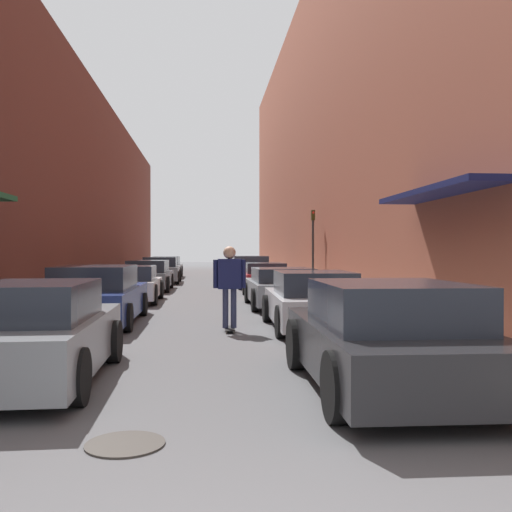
{
  "coord_description": "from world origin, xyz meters",
  "views": [
    {
      "loc": [
        0.07,
        -2.04,
        1.71
      ],
      "look_at": [
        1.29,
        11.9,
        1.57
      ],
      "focal_mm": 40.0,
      "sensor_mm": 36.0,
      "label": 1
    }
  ],
  "objects_px": {
    "parked_car_right_1": "(312,301)",
    "parked_car_right_5": "(243,269)",
    "parked_car_left_0": "(24,334)",
    "parked_car_left_5": "(167,267)",
    "parked_car_left_1": "(97,296)",
    "parked_car_right_4": "(250,271)",
    "parked_car_right_2": "(282,288)",
    "parked_car_left_2": "(129,284)",
    "parked_car_left_4": "(161,271)",
    "manhole_cover": "(125,444)",
    "parked_car_right_0": "(387,338)",
    "parked_car_left_3": "(148,276)",
    "traffic_light": "(313,239)",
    "parked_car_right_3": "(263,278)",
    "skateboarder": "(230,279)"
  },
  "relations": [
    {
      "from": "parked_car_left_0",
      "to": "parked_car_left_5",
      "type": "bearing_deg",
      "value": 90.19
    },
    {
      "from": "parked_car_left_0",
      "to": "parked_car_left_1",
      "type": "relative_size",
      "value": 0.83
    },
    {
      "from": "parked_car_left_1",
      "to": "parked_car_left_2",
      "type": "relative_size",
      "value": 1.2
    },
    {
      "from": "manhole_cover",
      "to": "parked_car_left_2",
      "type": "bearing_deg",
      "value": 97.42
    },
    {
      "from": "parked_car_right_0",
      "to": "parked_car_right_3",
      "type": "relative_size",
      "value": 0.9
    },
    {
      "from": "parked_car_right_3",
      "to": "skateboarder",
      "type": "bearing_deg",
      "value": -99.41
    },
    {
      "from": "parked_car_left_5",
      "to": "parked_car_right_0",
      "type": "height_order",
      "value": "parked_car_left_5"
    },
    {
      "from": "parked_car_left_3",
      "to": "parked_car_right_5",
      "type": "height_order",
      "value": "parked_car_left_3"
    },
    {
      "from": "parked_car_left_1",
      "to": "parked_car_right_4",
      "type": "relative_size",
      "value": 1.07
    },
    {
      "from": "parked_car_right_5",
      "to": "traffic_light",
      "type": "xyz_separation_m",
      "value": [
        2.58,
        -8.38,
        1.6
      ]
    },
    {
      "from": "parked_car_left_0",
      "to": "parked_car_right_5",
      "type": "relative_size",
      "value": 1.0
    },
    {
      "from": "parked_car_left_4",
      "to": "manhole_cover",
      "type": "height_order",
      "value": "parked_car_left_4"
    },
    {
      "from": "parked_car_left_3",
      "to": "parked_car_left_1",
      "type": "bearing_deg",
      "value": -90.45
    },
    {
      "from": "parked_car_right_1",
      "to": "parked_car_right_5",
      "type": "height_order",
      "value": "parked_car_right_1"
    },
    {
      "from": "parked_car_left_0",
      "to": "parked_car_right_1",
      "type": "distance_m",
      "value": 6.53
    },
    {
      "from": "parked_car_right_4",
      "to": "parked_car_left_0",
      "type": "bearing_deg",
      "value": -102.17
    },
    {
      "from": "parked_car_left_0",
      "to": "parked_car_left_2",
      "type": "relative_size",
      "value": 1.0
    },
    {
      "from": "parked_car_left_5",
      "to": "traffic_light",
      "type": "bearing_deg",
      "value": -54.94
    },
    {
      "from": "manhole_cover",
      "to": "traffic_light",
      "type": "height_order",
      "value": "traffic_light"
    },
    {
      "from": "parked_car_left_0",
      "to": "parked_car_left_5",
      "type": "distance_m",
      "value": 27.86
    },
    {
      "from": "parked_car_right_0",
      "to": "parked_car_right_1",
      "type": "xyz_separation_m",
      "value": [
        0.1,
        5.39,
        -0.04
      ]
    },
    {
      "from": "parked_car_left_0",
      "to": "parked_car_right_2",
      "type": "distance_m",
      "value": 10.52
    },
    {
      "from": "parked_car_left_0",
      "to": "parked_car_right_4",
      "type": "distance_m",
      "value": 21.39
    },
    {
      "from": "parked_car_left_3",
      "to": "parked_car_left_5",
      "type": "distance_m",
      "value": 11.04
    },
    {
      "from": "parked_car_left_0",
      "to": "parked_car_left_1",
      "type": "height_order",
      "value": "parked_car_left_1"
    },
    {
      "from": "parked_car_right_0",
      "to": "skateboarder",
      "type": "bearing_deg",
      "value": 108.12
    },
    {
      "from": "parked_car_left_4",
      "to": "parked_car_left_5",
      "type": "distance_m",
      "value": 5.57
    },
    {
      "from": "parked_car_right_0",
      "to": "parked_car_right_1",
      "type": "bearing_deg",
      "value": 88.98
    },
    {
      "from": "parked_car_right_4",
      "to": "parked_car_right_2",
      "type": "bearing_deg",
      "value": -89.52
    },
    {
      "from": "parked_car_right_4",
      "to": "traffic_light",
      "type": "relative_size",
      "value": 1.32
    },
    {
      "from": "parked_car_right_0",
      "to": "parked_car_right_5",
      "type": "bearing_deg",
      "value": 90.02
    },
    {
      "from": "parked_car_right_1",
      "to": "skateboarder",
      "type": "relative_size",
      "value": 2.3
    },
    {
      "from": "parked_car_left_3",
      "to": "manhole_cover",
      "type": "xyz_separation_m",
      "value": [
        1.72,
        -19.3,
        -0.61
      ]
    },
    {
      "from": "parked_car_left_0",
      "to": "traffic_light",
      "type": "distance_m",
      "value": 19.05
    },
    {
      "from": "parked_car_left_1",
      "to": "parked_car_right_0",
      "type": "xyz_separation_m",
      "value": [
        4.71,
        -6.7,
        0.0
      ]
    },
    {
      "from": "parked_car_left_4",
      "to": "parked_car_right_2",
      "type": "height_order",
      "value": "parked_car_left_4"
    },
    {
      "from": "parked_car_left_5",
      "to": "manhole_cover",
      "type": "xyz_separation_m",
      "value": [
        1.72,
        -30.34,
        -0.64
      ]
    },
    {
      "from": "parked_car_right_0",
      "to": "parked_car_right_4",
      "type": "bearing_deg",
      "value": 90.06
    },
    {
      "from": "parked_car_right_1",
      "to": "traffic_light",
      "type": "xyz_separation_m",
      "value": [
        2.48,
        13.0,
        1.61
      ]
    },
    {
      "from": "parked_car_left_0",
      "to": "manhole_cover",
      "type": "height_order",
      "value": "parked_car_left_0"
    },
    {
      "from": "parked_car_right_1",
      "to": "parked_car_right_5",
      "type": "bearing_deg",
      "value": 90.29
    },
    {
      "from": "parked_car_right_1",
      "to": "parked_car_right_3",
      "type": "xyz_separation_m",
      "value": [
        0.03,
        10.88,
        -0.02
      ]
    },
    {
      "from": "parked_car_left_2",
      "to": "parked_car_left_5",
      "type": "relative_size",
      "value": 0.89
    },
    {
      "from": "parked_car_right_1",
      "to": "skateboarder",
      "type": "distance_m",
      "value": 1.88
    },
    {
      "from": "parked_car_left_5",
      "to": "skateboarder",
      "type": "relative_size",
      "value": 2.5
    },
    {
      "from": "parked_car_left_0",
      "to": "parked_car_left_1",
      "type": "xyz_separation_m",
      "value": [
        -0.18,
        5.92,
        0.01
      ]
    },
    {
      "from": "parked_car_left_2",
      "to": "parked_car_left_4",
      "type": "bearing_deg",
      "value": 89.1
    },
    {
      "from": "parked_car_left_0",
      "to": "manhole_cover",
      "type": "relative_size",
      "value": 5.68
    },
    {
      "from": "manhole_cover",
      "to": "skateboarder",
      "type": "bearing_deg",
      "value": 80.14
    },
    {
      "from": "parked_car_right_0",
      "to": "parked_car_right_2",
      "type": "xyz_separation_m",
      "value": [
        0.07,
        10.24,
        -0.06
      ]
    }
  ]
}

